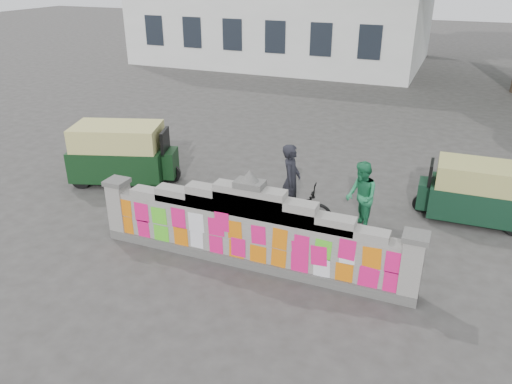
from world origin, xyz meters
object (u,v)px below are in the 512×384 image
rickshaw_right (477,192)px  rickshaw_left (122,153)px  pedestrian (361,197)px  cyclist_bike (290,206)px  cyclist_rider (291,192)px

rickshaw_right → rickshaw_left: bearing=6.1°
pedestrian → rickshaw_right: (2.35, 1.44, -0.08)m
cyclist_bike → rickshaw_right: size_ratio=0.76×
pedestrian → rickshaw_right: pedestrian is taller
rickshaw_left → rickshaw_right: (8.83, 1.18, -0.11)m
cyclist_bike → rickshaw_right: bearing=-71.6°
cyclist_rider → rickshaw_left: (-5.00, 0.71, -0.03)m
cyclist_rider → rickshaw_right: 4.27m
cyclist_bike → pedestrian: size_ratio=1.20×
cyclist_bike → cyclist_rider: bearing=-97.9°
rickshaw_right → cyclist_rider: bearing=24.8°
cyclist_bike → pedestrian: 1.57m
pedestrian → rickshaw_left: 6.48m
cyclist_rider → rickshaw_right: bearing=-71.6°
rickshaw_left → rickshaw_right: size_ratio=1.17×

